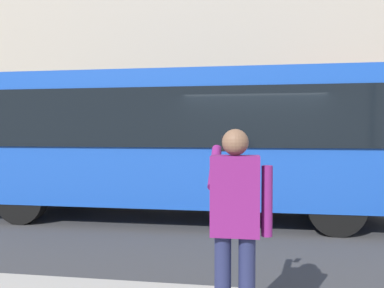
{
  "coord_description": "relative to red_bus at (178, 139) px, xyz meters",
  "views": [
    {
      "loc": [
        0.14,
        7.45,
        1.82
      ],
      "look_at": [
        1.29,
        -0.45,
        1.57
      ],
      "focal_mm": 34.46,
      "sensor_mm": 36.0,
      "label": 1
    }
  ],
  "objects": [
    {
      "name": "ground_plane",
      "position": [
        -1.58,
        0.38,
        -1.68
      ],
      "size": [
        60.0,
        60.0,
        0.0
      ],
      "primitive_type": "plane",
      "color": "#38383A"
    },
    {
      "name": "building_facade_far",
      "position": [
        -1.59,
        -6.42,
        4.3
      ],
      "size": [
        28.0,
        1.55,
        12.0
      ],
      "color": "#A89E8E",
      "rests_on": "ground_plane"
    },
    {
      "name": "red_bus",
      "position": [
        0.0,
        0.0,
        0.0
      ],
      "size": [
        9.05,
        2.54,
        3.08
      ],
      "color": "#1947AD",
      "rests_on": "ground_plane"
    },
    {
      "name": "pedestrian_photographer",
      "position": [
        -1.36,
        4.77,
        -0.54
      ],
      "size": [
        0.53,
        0.52,
        1.7
      ],
      "color": "#1E2347",
      "rests_on": "sidewalk_curb"
    }
  ]
}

